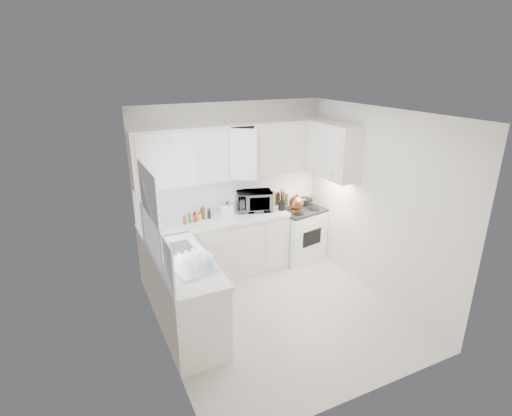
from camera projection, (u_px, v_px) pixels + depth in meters
floor at (279, 312)px, 5.32m from camera, size 3.20×3.20×0.00m
ceiling at (283, 113)px, 4.43m from camera, size 3.20×3.20×0.00m
wall_back at (231, 187)px, 6.23m from camera, size 3.00×0.00×3.00m
wall_front at (369, 283)px, 3.52m from camera, size 3.00×0.00×3.00m
wall_left at (158, 245)px, 4.27m from camera, size 0.00×3.20×3.20m
wall_right at (376, 204)px, 5.49m from camera, size 0.00×3.20×3.20m
window_blinds at (151, 212)px, 4.49m from camera, size 0.06×0.96×1.06m
lower_cabinets_back at (216, 249)px, 6.11m from camera, size 2.22×0.60×0.90m
lower_cabinets_left at (185, 297)px, 4.85m from camera, size 0.60×1.60×0.90m
countertop_back at (215, 220)px, 5.94m from camera, size 2.24×0.64×0.05m
countertop_left at (183, 262)px, 4.69m from camera, size 0.64×1.62×0.05m
backsplash_back at (231, 192)px, 6.25m from camera, size 2.98×0.02×0.55m
backsplash_left at (155, 244)px, 4.47m from camera, size 0.02×1.60×0.55m
upper_cabinets_back at (235, 177)px, 6.02m from camera, size 3.00×0.33×0.80m
upper_cabinets_right at (332, 177)px, 6.05m from camera, size 0.33×0.90×0.80m
sink at (175, 240)px, 4.94m from camera, size 0.42×0.38×0.30m
stove at (300, 227)px, 6.65m from camera, size 0.82×0.72×1.11m
tea_kettle at (296, 202)px, 6.26m from camera, size 0.34×0.31×0.27m
frying_pan at (305, 199)px, 6.72m from camera, size 0.35×0.50×0.04m
microwave at (254, 199)px, 6.21m from camera, size 0.60×0.44×0.37m
rice_cooker at (227, 208)px, 6.03m from camera, size 0.26×0.26×0.21m
paper_towel at (234, 202)px, 6.24m from camera, size 0.12×0.12×0.27m
utensil_crock at (282, 199)px, 6.22m from camera, size 0.14×0.14×0.35m
dish_rack at (195, 262)px, 4.39m from camera, size 0.51×0.43×0.24m
spice_left_0 at (182, 216)px, 5.83m from camera, size 0.06×0.06×0.13m
spice_left_1 at (189, 218)px, 5.79m from camera, size 0.06×0.06×0.13m
spice_left_2 at (192, 215)px, 5.89m from camera, size 0.06×0.06×0.13m
spice_left_3 at (199, 216)px, 5.85m from camera, size 0.06×0.06×0.13m
spice_left_4 at (202, 213)px, 5.95m from camera, size 0.06×0.06×0.13m
spice_left_5 at (209, 214)px, 5.91m from camera, size 0.06×0.06×0.13m
sauce_right_0 at (268, 200)px, 6.44m from camera, size 0.06×0.06×0.19m
sauce_right_1 at (273, 201)px, 6.41m from camera, size 0.06×0.06×0.19m
sauce_right_2 at (274, 199)px, 6.48m from camera, size 0.06×0.06×0.19m
sauce_right_3 at (279, 200)px, 6.45m from camera, size 0.06×0.06×0.19m
sauce_right_4 at (280, 198)px, 6.53m from camera, size 0.06×0.06×0.19m
sauce_right_5 at (285, 199)px, 6.50m from camera, size 0.06×0.06×0.19m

